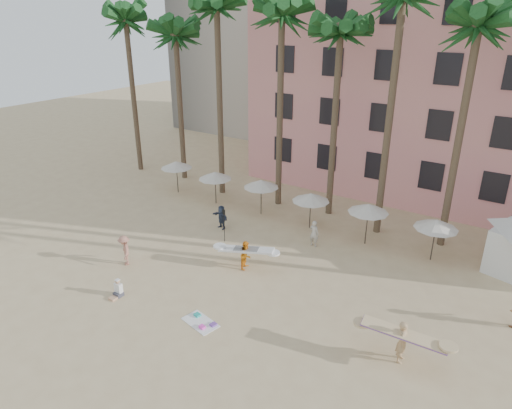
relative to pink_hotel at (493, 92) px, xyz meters
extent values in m
plane|color=#D1B789|center=(-7.00, -26.00, -8.00)|extent=(120.00, 120.00, 0.00)
cube|color=pink|center=(0.00, 0.00, 0.00)|extent=(35.00, 14.00, 16.00)
cylinder|color=brown|center=(-27.00, -11.00, -1.50)|extent=(0.44, 0.44, 13.00)
cylinder|color=brown|center=(-22.00, -10.50, -2.00)|extent=(0.44, 0.44, 12.00)
cylinder|color=brown|center=(-17.00, -11.50, -1.00)|extent=(0.44, 0.44, 14.00)
cylinder|color=brown|center=(-12.00, -11.00, -1.25)|extent=(0.44, 0.44, 13.50)
cylinder|color=brown|center=(-8.00, -10.50, -1.75)|extent=(0.44, 0.44, 12.50)
cylinder|color=brown|center=(-4.00, -11.50, -0.75)|extent=(0.44, 0.44, 14.50)
cylinder|color=brown|center=(0.00, -11.00, -1.50)|extent=(0.44, 0.44, 13.00)
cylinder|color=#332B23|center=(-20.00, -13.50, -6.75)|extent=(0.07, 0.07, 2.50)
cone|color=beige|center=(-20.00, -13.50, -5.65)|extent=(2.50, 2.50, 0.55)
cylinder|color=#332B23|center=(-16.00, -13.60, -6.80)|extent=(0.07, 0.07, 2.40)
cone|color=beige|center=(-16.00, -13.60, -5.75)|extent=(2.50, 2.50, 0.55)
cylinder|color=#332B23|center=(-12.00, -13.40, -6.75)|extent=(0.07, 0.07, 2.50)
cone|color=beige|center=(-12.00, -13.40, -5.65)|extent=(2.50, 2.50, 0.55)
cylinder|color=#332B23|center=(-8.00, -13.50, -6.80)|extent=(0.07, 0.07, 2.40)
cone|color=beige|center=(-8.00, -13.50, -5.75)|extent=(2.50, 2.50, 0.55)
cylinder|color=#332B23|center=(-4.00, -13.60, -6.70)|extent=(0.07, 0.07, 2.60)
cone|color=beige|center=(-4.00, -13.60, -5.55)|extent=(2.50, 2.50, 0.55)
cylinder|color=#332B23|center=(0.00, -13.40, -6.75)|extent=(0.07, 0.07, 2.50)
cone|color=beige|center=(0.00, -13.40, -5.65)|extent=(2.50, 2.50, 0.55)
cube|color=white|center=(-7.52, -25.53, -7.99)|extent=(1.97, 1.36, 0.02)
cube|color=teal|center=(-7.96, -25.23, -7.93)|extent=(0.35, 0.31, 0.10)
cube|color=#FF46D1|center=(-7.17, -25.81, -7.92)|extent=(0.32, 0.27, 0.12)
cube|color=#7645A7|center=(-6.87, -25.37, -7.94)|extent=(0.32, 0.35, 0.08)
imported|color=tan|center=(1.13, -22.80, -7.04)|extent=(0.55, 0.76, 1.92)
cube|color=#D5B685|center=(1.13, -22.80, -6.65)|extent=(3.52, 1.23, 0.40)
imported|color=orange|center=(-8.57, -20.20, -7.16)|extent=(0.78, 0.92, 1.69)
cube|color=white|center=(-8.57, -20.20, -6.82)|extent=(3.21, 1.75, 0.32)
imported|color=#AF705D|center=(-14.63, -23.75, -7.09)|extent=(1.34, 1.25, 1.81)
imported|color=#2D374F|center=(-12.95, -16.85, -7.18)|extent=(1.59, 0.88, 1.63)
imported|color=beige|center=(-6.59, -15.67, -7.13)|extent=(0.67, 0.48, 1.73)
cylinder|color=black|center=(-11.59, -18.29, -6.95)|extent=(0.04, 0.04, 2.10)
cube|color=black|center=(-11.59, -18.29, -5.95)|extent=(0.18, 0.03, 0.35)
cube|color=#3F3F4C|center=(-12.46, -26.19, -7.89)|extent=(0.42, 0.39, 0.22)
cube|color=tan|center=(-12.46, -26.52, -7.94)|extent=(0.37, 0.42, 0.11)
cube|color=white|center=(-12.46, -26.14, -7.53)|extent=(0.41, 0.24, 0.52)
sphere|color=tan|center=(-12.46, -26.14, -7.16)|extent=(0.22, 0.22, 0.22)
camera|label=1|loc=(4.48, -38.78, 5.56)|focal=32.00mm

